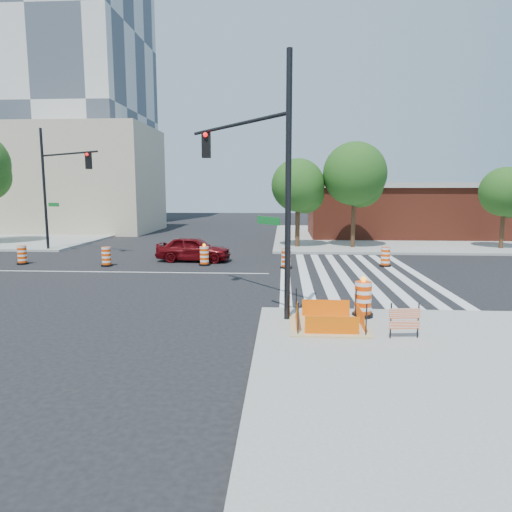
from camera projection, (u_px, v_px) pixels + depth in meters
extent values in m
plane|color=black|center=(127.00, 272.00, 22.51)|extent=(120.00, 120.00, 0.00)
cube|color=gray|center=(403.00, 236.00, 39.19)|extent=(22.00, 22.00, 0.15)
cube|color=gray|center=(0.00, 234.00, 41.36)|extent=(22.00, 22.00, 0.15)
cube|color=silver|center=(285.00, 274.00, 22.04)|extent=(0.45, 13.50, 0.01)
cube|color=silver|center=(304.00, 274.00, 21.98)|extent=(0.45, 13.50, 0.01)
cube|color=silver|center=(323.00, 274.00, 21.93)|extent=(0.45, 13.50, 0.01)
cube|color=silver|center=(342.00, 274.00, 21.87)|extent=(0.45, 13.50, 0.01)
cube|color=silver|center=(361.00, 275.00, 21.82)|extent=(0.45, 13.50, 0.01)
cube|color=silver|center=(380.00, 275.00, 21.77)|extent=(0.45, 13.50, 0.01)
cube|color=silver|center=(399.00, 275.00, 21.71)|extent=(0.45, 13.50, 0.01)
cube|color=silver|center=(418.00, 275.00, 21.66)|extent=(0.45, 13.50, 0.01)
cube|color=silver|center=(127.00, 272.00, 22.51)|extent=(14.00, 0.12, 0.01)
cube|color=tan|center=(328.00, 325.00, 13.05)|extent=(2.20, 2.20, 0.05)
cube|color=#F55D04|center=(332.00, 326.00, 12.12)|extent=(1.44, 0.02, 0.55)
cube|color=#F55D04|center=(326.00, 309.00, 13.90)|extent=(1.44, 0.02, 0.55)
cube|color=#F55D04|center=(297.00, 316.00, 13.07)|extent=(0.02, 1.44, 0.55)
cube|color=#F55D04|center=(360.00, 317.00, 12.96)|extent=(0.02, 1.44, 0.55)
cylinder|color=black|center=(298.00, 319.00, 12.15)|extent=(0.04, 0.04, 0.90)
cylinder|color=black|center=(366.00, 320.00, 12.04)|extent=(0.04, 0.04, 0.90)
cylinder|color=black|center=(296.00, 303.00, 13.93)|extent=(0.04, 0.04, 0.90)
cylinder|color=black|center=(356.00, 304.00, 13.82)|extent=(0.04, 0.04, 0.90)
cube|color=silver|center=(19.00, 34.00, 54.33)|extent=(28.00, 18.00, 45.00)
cube|color=maroon|center=(405.00, 213.00, 38.91)|extent=(16.00, 8.00, 4.20)
cube|color=gray|center=(406.00, 186.00, 38.58)|extent=(16.50, 8.50, 0.40)
cube|color=tan|center=(81.00, 180.00, 44.25)|extent=(14.00, 10.00, 10.00)
imported|color=#54070B|center=(194.00, 249.00, 25.88)|extent=(4.30, 1.96, 1.43)
cylinder|color=black|center=(288.00, 189.00, 13.26)|extent=(0.18, 0.18, 7.79)
cylinder|color=black|center=(235.00, 125.00, 15.34)|extent=(3.68, 4.68, 0.12)
cube|color=black|center=(206.00, 145.00, 17.08)|extent=(0.31, 0.27, 0.97)
sphere|color=#FF0C0C|center=(205.00, 135.00, 16.85)|extent=(0.18, 0.18, 0.18)
cube|color=#0C591E|center=(268.00, 221.00, 14.19)|extent=(0.75, 0.95, 0.24)
cylinder|color=black|center=(44.00, 189.00, 29.92)|extent=(0.18, 0.18, 7.84)
cylinder|color=black|center=(68.00, 154.00, 27.91)|extent=(5.03, 3.24, 0.12)
cube|color=black|center=(89.00, 161.00, 26.79)|extent=(0.31, 0.27, 0.98)
sphere|color=#FF0C0C|center=(87.00, 154.00, 26.56)|extent=(0.18, 0.18, 0.18)
cube|color=#0C591E|center=(54.00, 205.00, 29.49)|extent=(1.01, 0.66, 0.25)
cylinder|color=black|center=(362.00, 315.00, 14.03)|extent=(0.64, 0.64, 0.11)
cylinder|color=#EE4205|center=(363.00, 298.00, 13.95)|extent=(0.51, 0.51, 1.01)
sphere|color=#FF990C|center=(364.00, 279.00, 13.87)|extent=(0.17, 0.17, 0.17)
cube|color=#EE4205|center=(405.00, 313.00, 11.90)|extent=(0.81, 0.12, 0.27)
cube|color=#EE4205|center=(404.00, 325.00, 11.94)|extent=(0.81, 0.12, 0.21)
cylinder|color=black|center=(391.00, 321.00, 11.91)|extent=(0.04, 0.04, 0.96)
cylinder|color=black|center=(418.00, 320.00, 11.94)|extent=(0.04, 0.04, 0.96)
cylinder|color=#382314|center=(298.00, 221.00, 31.39)|extent=(0.32, 0.32, 3.87)
sphere|color=#1C4D16|center=(298.00, 185.00, 31.05)|extent=(3.62, 3.62, 3.62)
sphere|color=#1C4D16|center=(305.00, 194.00, 31.40)|extent=(2.66, 2.66, 2.66)
sphere|color=#1C4D16|center=(292.00, 191.00, 30.93)|extent=(2.42, 2.42, 2.42)
cylinder|color=#382314|center=(353.00, 216.00, 30.99)|extent=(0.29, 0.29, 4.54)
sphere|color=#1C4D16|center=(355.00, 174.00, 30.59)|extent=(4.26, 4.26, 4.26)
sphere|color=#1C4D16|center=(360.00, 184.00, 30.92)|extent=(3.12, 3.12, 3.12)
sphere|color=#1C4D16|center=(350.00, 180.00, 30.49)|extent=(2.84, 2.84, 2.84)
cylinder|color=#382314|center=(502.00, 225.00, 30.49)|extent=(0.28, 0.28, 3.48)
sphere|color=#1C4D16|center=(505.00, 192.00, 30.18)|extent=(3.26, 3.26, 3.26)
sphere|color=#1C4D16|center=(509.00, 200.00, 30.49)|extent=(2.39, 2.39, 2.39)
sphere|color=#1C4D16|center=(500.00, 197.00, 30.07)|extent=(2.18, 2.18, 2.18)
cylinder|color=black|center=(23.00, 263.00, 24.92)|extent=(0.60, 0.60, 0.10)
cylinder|color=#EE4205|center=(22.00, 254.00, 24.85)|extent=(0.48, 0.48, 0.95)
cylinder|color=black|center=(107.00, 265.00, 24.29)|extent=(0.60, 0.60, 0.10)
cylinder|color=#EE4205|center=(106.00, 256.00, 24.22)|extent=(0.48, 0.48, 0.95)
cylinder|color=black|center=(204.00, 264.00, 24.53)|extent=(0.60, 0.60, 0.10)
cylinder|color=#EE4205|center=(204.00, 255.00, 24.46)|extent=(0.48, 0.48, 0.95)
sphere|color=#FF990C|center=(204.00, 245.00, 24.38)|extent=(0.16, 0.16, 0.16)
cylinder|color=black|center=(286.00, 267.00, 23.59)|extent=(0.60, 0.60, 0.10)
cylinder|color=#EE4205|center=(286.00, 258.00, 23.52)|extent=(0.48, 0.48, 0.95)
cylinder|color=black|center=(385.00, 266.00, 24.15)|extent=(0.60, 0.60, 0.10)
cylinder|color=#EE4205|center=(385.00, 256.00, 24.08)|extent=(0.48, 0.48, 0.95)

